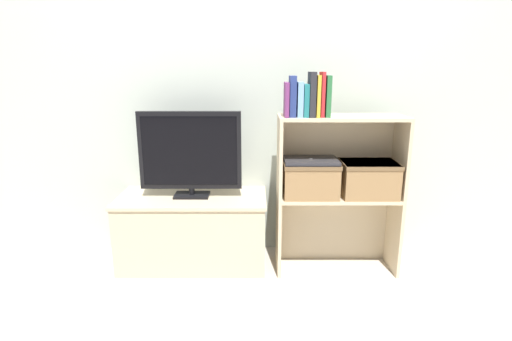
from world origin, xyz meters
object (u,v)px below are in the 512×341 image
object	(u,v)px
tv	(189,152)
book_mustard	(316,96)
book_charcoal	(311,94)
book_skyblue	(299,99)
book_forest	(326,96)
storage_basket_left	(309,177)
book_plum	(285,100)
storage_basket_right	(368,177)
book_teal	(305,100)
book_crimson	(321,94)
book_navy	(291,96)
laptop	(310,160)
tv_stand	(193,230)

from	to	relation	value
tv	book_mustard	size ratio (longest dim) A/B	2.71
book_charcoal	book_mustard	bearing A→B (deg)	0.00
book_skyblue	book_forest	world-z (taller)	book_forest
storage_basket_left	book_plum	bearing A→B (deg)	-170.00
tv	storage_basket_right	bearing A→B (deg)	-4.51
book_forest	book_plum	bearing A→B (deg)	180.00
book_mustard	storage_basket_right	xyz separation A→B (m)	(0.34, 0.03, -0.49)
book_skyblue	book_teal	size ratio (longest dim) A/B	1.07
book_teal	storage_basket_right	bearing A→B (deg)	3.93
book_plum	storage_basket_right	size ratio (longest dim) A/B	0.58
book_teal	book_crimson	size ratio (longest dim) A/B	0.73
book_navy	book_forest	world-z (taller)	book_forest
book_charcoal	laptop	world-z (taller)	book_charcoal
tv_stand	book_teal	xyz separation A→B (m)	(0.70, -0.12, 0.85)
book_teal	book_mustard	world-z (taller)	book_mustard
tv_stand	laptop	world-z (taller)	laptop
book_skyblue	book_crimson	distance (m)	0.13
book_navy	storage_basket_right	xyz separation A→B (m)	(0.48, 0.03, -0.49)
storage_basket_left	book_mustard	bearing A→B (deg)	-54.26
book_crimson	storage_basket_right	size ratio (longest dim) A/B	0.76
book_teal	storage_basket_right	world-z (taller)	book_teal
book_plum	book_mustard	xyz separation A→B (m)	(0.18, 0.00, 0.02)
book_navy	book_mustard	bearing A→B (deg)	0.00
tv	storage_basket_right	world-z (taller)	tv
book_navy	book_forest	bearing A→B (deg)	0.00
book_teal	storage_basket_left	distance (m)	0.47
book_navy	book_mustard	world-z (taller)	book_mustard
book_plum	book_crimson	bearing A→B (deg)	0.00
tv_stand	book_mustard	xyz separation A→B (m)	(0.76, -0.12, 0.87)
book_crimson	tv_stand	bearing A→B (deg)	171.64
tv_stand	book_plum	size ratio (longest dim) A/B	4.86
tv	laptop	xyz separation A→B (m)	(0.74, -0.09, -0.03)
book_skyblue	laptop	xyz separation A→B (m)	(0.08, 0.03, -0.37)
tv_stand	book_navy	xyz separation A→B (m)	(0.62, -0.12, 0.87)
book_navy	book_teal	size ratio (longest dim) A/B	1.25
book_mustard	storage_basket_left	bearing A→B (deg)	125.74
book_charcoal	book_mustard	size ratio (longest dim) A/B	1.07
book_crimson	storage_basket_left	world-z (taller)	book_crimson
book_crimson	book_navy	bearing A→B (deg)	180.00
book_skyblue	book_charcoal	bearing A→B (deg)	0.00
book_crimson	book_skyblue	bearing A→B (deg)	180.00
tv	book_skyblue	world-z (taller)	book_skyblue
book_skyblue	book_crimson	xyz separation A→B (m)	(0.13, 0.00, 0.03)
book_skyblue	laptop	bearing A→B (deg)	18.88
book_skyblue	storage_basket_left	size ratio (longest dim) A/B	0.59
book_plum	book_crimson	xyz separation A→B (m)	(0.20, 0.00, 0.03)
book_teal	storage_basket_right	size ratio (longest dim) A/B	0.55
book_teal	storage_basket_left	size ratio (longest dim) A/B	0.55
book_charcoal	book_crimson	distance (m)	0.06
book_skyblue	laptop	size ratio (longest dim) A/B	0.61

